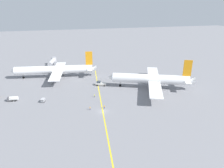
{
  "coord_description": "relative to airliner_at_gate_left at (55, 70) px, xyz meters",
  "views": [
    {
      "loc": [
        -15.27,
        -81.92,
        46.11
      ],
      "look_at": [
        9.5,
        21.82,
        4.0
      ],
      "focal_mm": 33.71,
      "sensor_mm": 36.0,
      "label": 1
    }
  ],
  "objects": [
    {
      "name": "gse_baggage_cart_trailing",
      "position": [
        -5.59,
        -35.69,
        -4.21
      ],
      "size": [
        2.29,
        3.07,
        1.71
      ],
      "color": "gray",
      "rests_on": "ground"
    },
    {
      "name": "gse_fuel_bowser_stubby",
      "position": [
        -20.22,
        -31.05,
        -3.74
      ],
      "size": [
        5.06,
        2.38,
        2.4
      ],
      "color": "silver",
      "rests_on": "ground"
    },
    {
      "name": "ground_crew_wing_walker_right",
      "position": [
        19.86,
        -36.09,
        -4.23
      ],
      "size": [
        0.36,
        0.48,
        1.63
      ],
      "color": "#4C4C51",
      "rests_on": "ground"
    },
    {
      "name": "ground_crew_ramp_agent_by_cones",
      "position": [
        15.73,
        -49.07,
        -4.21
      ],
      "size": [
        0.36,
        0.36,
        1.67
      ],
      "color": "#2D3351",
      "rests_on": "ground"
    },
    {
      "name": "taxiway_stripe",
      "position": [
        22.13,
        -41.87,
        -5.07
      ],
      "size": [
        12.89,
        119.41,
        0.01
      ],
      "primitive_type": "cube",
      "rotation": [
        0.0,
        0.0,
        -0.1
      ],
      "color": "yellow",
      "rests_on": "ground"
    },
    {
      "name": "airliner_at_gate_left",
      "position": [
        0.0,
        0.0,
        0.0
      ],
      "size": [
        54.32,
        39.2,
        16.41
      ],
      "color": "white",
      "rests_on": "ground"
    },
    {
      "name": "jet_bridge",
      "position": [
        -2.33,
        25.1,
        -0.83
      ],
      "size": [
        6.18,
        16.05,
        6.03
      ],
      "color": "#B7B7BC",
      "rests_on": "ground"
    },
    {
      "name": "ground_plane",
      "position": [
        21.06,
        -51.87,
        -5.08
      ],
      "size": [
        600.0,
        600.0,
        0.0
      ],
      "primitive_type": "plane",
      "color": "gray"
    },
    {
      "name": "ground_crew_marshaller_foreground",
      "position": [
        22.35,
        -49.24,
        -4.24
      ],
      "size": [
        0.36,
        0.47,
        1.61
      ],
      "color": "#2D3351",
      "rests_on": "ground"
    },
    {
      "name": "pushback_tug",
      "position": [
        26.01,
        -20.8,
        -3.86
      ],
      "size": [
        8.96,
        4.72,
        2.88
      ],
      "color": "white",
      "rests_on": "ground"
    },
    {
      "name": "airliner_being_pushed",
      "position": [
        52.91,
        -31.27,
        0.3
      ],
      "size": [
        46.14,
        47.84,
        17.05
      ],
      "color": "white",
      "rests_on": "ground"
    }
  ]
}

